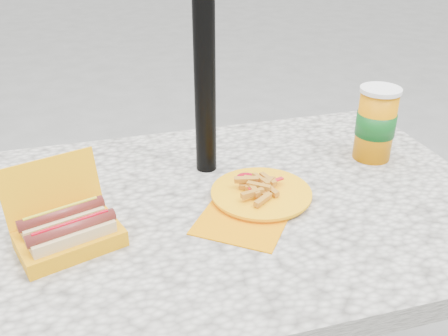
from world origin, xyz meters
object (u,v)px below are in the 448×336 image
object	(u,v)px
hotdog_box	(68,230)
fries_plate	(259,194)
umbrella_pole	(204,25)
soda_cup	(376,124)

from	to	relation	value
hotdog_box	fries_plate	size ratio (longest dim) A/B	0.72
hotdog_box	fries_plate	distance (m)	0.41
umbrella_pole	fries_plate	bearing A→B (deg)	-65.78
fries_plate	soda_cup	bearing A→B (deg)	17.99
umbrella_pole	soda_cup	distance (m)	0.50
umbrella_pole	fries_plate	world-z (taller)	umbrella_pole
hotdog_box	fries_plate	xyz separation A→B (m)	(0.41, 0.06, -0.02)
fries_plate	umbrella_pole	bearing A→B (deg)	114.22
hotdog_box	soda_cup	bearing A→B (deg)	-5.14
fries_plate	soda_cup	xyz separation A→B (m)	(0.35, 0.11, 0.08)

